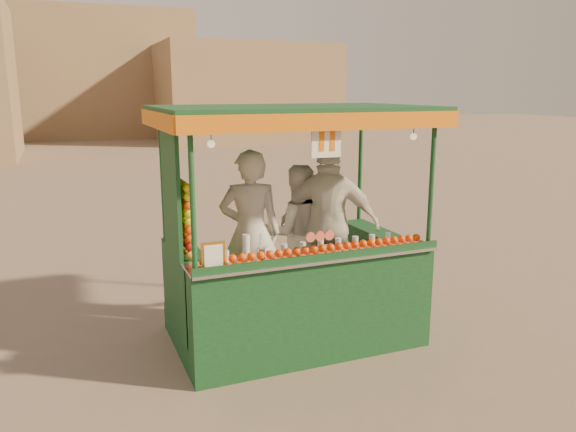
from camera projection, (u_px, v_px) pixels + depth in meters
name	position (u px, v px, depth m)	size (l,w,h in m)	color
ground	(310.00, 327.00, 6.52)	(90.00, 90.00, 0.00)	#6E5D4E
building_right	(246.00, 93.00, 30.23)	(9.00, 6.00, 5.00)	#8B684F
building_center	(63.00, 75.00, 32.14)	(14.00, 7.00, 7.00)	#8B684F
juice_cart	(290.00, 270.00, 5.97)	(2.77, 1.80, 2.52)	#0E3619
vendor_left	(250.00, 233.00, 5.99)	(0.75, 0.60, 1.79)	beige
vendor_middle	(297.00, 233.00, 6.41)	(0.87, 0.74, 1.58)	white
vendor_right	(329.00, 225.00, 6.20)	(1.17, 0.96, 1.87)	silver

